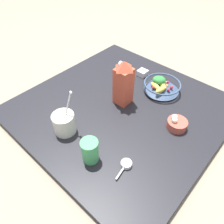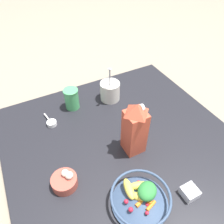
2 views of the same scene
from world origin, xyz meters
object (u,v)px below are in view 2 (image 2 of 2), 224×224
at_px(fruit_bowl, 140,198).
at_px(milk_carton, 135,128).
at_px(drinking_cup, 72,98).
at_px(garlic_bowl, 65,181).
at_px(yogurt_tub, 110,90).
at_px(spice_jar, 189,192).

xyz_separation_m(fruit_bowl, milk_carton, (0.23, -0.11, 0.09)).
bearing_deg(fruit_bowl, drinking_cup, 3.31).
bearing_deg(garlic_bowl, milk_carton, -84.65).
bearing_deg(drinking_cup, garlic_bowl, 156.43).
bearing_deg(yogurt_tub, garlic_bowl, 134.60).
bearing_deg(milk_carton, yogurt_tub, -10.74).
relative_size(milk_carton, yogurt_tub, 1.11).
bearing_deg(spice_jar, garlic_bowl, 57.47).
xyz_separation_m(milk_carton, drinking_cup, (0.39, 0.14, -0.07)).
height_order(fruit_bowl, spice_jar, fruit_bowl).
relative_size(yogurt_tub, garlic_bowl, 2.33).
height_order(milk_carton, drinking_cup, milk_carton).
relative_size(fruit_bowl, garlic_bowl, 2.16).
xyz_separation_m(drinking_cup, garlic_bowl, (-0.42, 0.18, -0.04)).
height_order(spice_jar, garlic_bowl, garlic_bowl).
relative_size(fruit_bowl, spice_jar, 3.78).
bearing_deg(spice_jar, fruit_bowl, 71.84).
height_order(drinking_cup, garlic_bowl, drinking_cup).
bearing_deg(milk_carton, spice_jar, -165.65).
relative_size(fruit_bowl, drinking_cup, 1.88).
distance_m(spice_jar, garlic_bowl, 0.47).
xyz_separation_m(yogurt_tub, drinking_cup, (0.03, 0.21, 0.00)).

